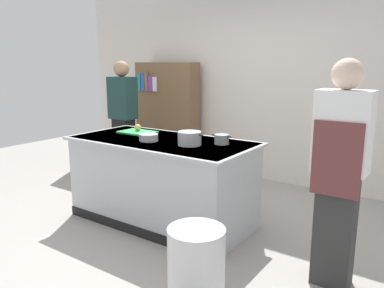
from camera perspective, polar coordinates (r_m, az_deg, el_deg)
ground_plane at (r=4.25m, az=-4.40°, el=-11.34°), size 10.00×10.00×0.00m
back_wall at (r=5.69m, az=9.03°, el=10.02°), size 6.40×0.12×3.00m
counter_island at (r=4.09m, az=-4.50°, el=-5.34°), size 1.98×0.98×0.90m
cutting_board at (r=4.40m, az=-8.20°, el=1.77°), size 0.40×0.28×0.02m
onion at (r=4.42m, az=-8.16°, el=2.47°), size 0.08×0.08×0.08m
stock_pot at (r=3.70m, az=-0.38°, el=0.86°), size 0.30×0.23×0.13m
sauce_pan at (r=3.76m, az=4.47°, el=0.71°), size 0.21×0.14×0.10m
mixing_bowl at (r=3.93m, az=-6.54°, el=0.98°), size 0.20×0.20×0.07m
trash_bin at (r=2.86m, az=0.65°, el=-17.57°), size 0.42×0.42×0.54m
person_chef at (r=2.99m, az=21.28°, el=-3.71°), size 0.38×0.25×1.72m
person_guest at (r=5.59m, az=-10.30°, el=3.88°), size 0.38×0.24×1.72m
bookshelf at (r=6.21m, az=-3.76°, el=4.30°), size 1.10×0.31×1.70m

